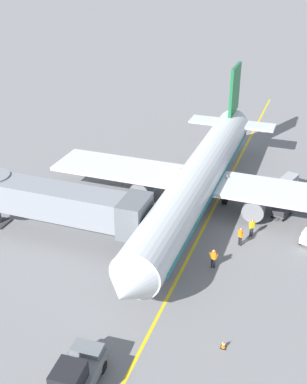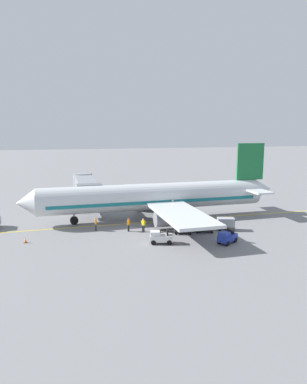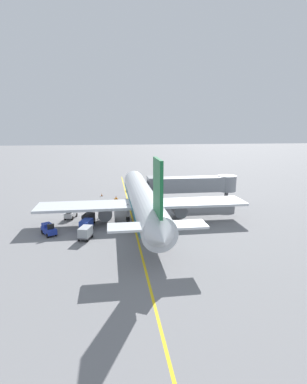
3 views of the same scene
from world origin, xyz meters
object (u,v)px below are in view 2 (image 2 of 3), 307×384
(baggage_cart_second_in_train, at_px, (204,225))
(baggage_cart_third_in_train, at_px, (226,223))
(ground_crew_marshaller, at_px, (96,223))
(jet_bridge, at_px, (86,187))
(baggage_cart_front, at_px, (183,226))
(ground_crew_wing_walker, at_px, (143,224))
(parked_airliner, at_px, (156,197))
(ground_crew_loader, at_px, (128,224))
(baggage_tug_lead, at_px, (160,237))
(baggage_tug_trailing, at_px, (227,237))
(safety_cone_nose_left, at_px, (25,240))

(baggage_cart_second_in_train, bearing_deg, baggage_cart_third_in_train, -87.98)
(baggage_cart_third_in_train, bearing_deg, ground_crew_marshaller, 75.53)
(jet_bridge, relative_size, baggage_cart_third_in_train, 5.47)
(baggage_cart_front, xyz_separation_m, baggage_cart_second_in_train, (-0.10, -2.80, 0.00))
(ground_crew_wing_walker, bearing_deg, baggage_cart_front, -114.83)
(parked_airliner, distance_m, ground_crew_loader, 7.54)
(baggage_tug_lead, distance_m, ground_crew_wing_walker, 5.01)
(jet_bridge, distance_m, baggage_cart_second_in_train, 22.31)
(jet_bridge, xyz_separation_m, ground_crew_marshaller, (-13.70, -0.08, -2.51))
(baggage_tug_trailing, bearing_deg, ground_crew_loader, 52.27)
(safety_cone_nose_left, bearing_deg, baggage_cart_second_in_train, -94.13)
(baggage_tug_lead, height_order, baggage_cart_second_in_train, baggage_tug_lead)
(baggage_cart_second_in_train, relative_size, ground_crew_wing_walker, 1.76)
(baggage_tug_trailing, distance_m, ground_crew_wing_walker, 10.53)
(jet_bridge, height_order, baggage_cart_front, jet_bridge)
(parked_airliner, height_order, ground_crew_marshaller, parked_airliner)
(parked_airliner, distance_m, baggage_tug_lead, 11.28)
(ground_crew_loader, bearing_deg, jet_bridge, 14.84)
(parked_airliner, bearing_deg, ground_crew_marshaller, 112.52)
(baggage_cart_second_in_train, xyz_separation_m, ground_crew_loader, (2.83, 9.05, 0.00))
(parked_airliner, height_order, ground_crew_wing_walker, parked_airliner)
(ground_crew_loader, bearing_deg, baggage_cart_third_in_train, -102.77)
(ground_crew_wing_walker, distance_m, ground_crew_marshaller, 6.03)
(ground_crew_loader, xyz_separation_m, ground_crew_marshaller, (1.39, 3.92, 0.00))
(parked_airliner, relative_size, ground_crew_marshaller, 22.02)
(ground_crew_loader, bearing_deg, baggage_tug_trailing, -127.73)
(baggage_tug_lead, relative_size, baggage_cart_front, 0.91)
(parked_airliner, height_order, jet_bridge, parked_airliner)
(jet_bridge, xyz_separation_m, baggage_cart_second_in_train, (-17.92, -13.05, -2.51))
(baggage_tug_trailing, distance_m, ground_crew_marshaller, 16.31)
(baggage_cart_front, height_order, safety_cone_nose_left, baggage_cart_front)
(parked_airliner, distance_m, baggage_cart_second_in_train, 9.17)
(jet_bridge, distance_m, baggage_cart_front, 20.71)
(jet_bridge, distance_m, safety_cone_nose_left, 18.55)
(baggage_cart_front, bearing_deg, parked_airliner, 8.63)
(jet_bridge, relative_size, baggage_cart_front, 5.47)
(parked_airliner, bearing_deg, baggage_tug_lead, 166.60)
(parked_airliner, relative_size, baggage_cart_third_in_train, 12.52)
(baggage_cart_second_in_train, height_order, ground_crew_wing_walker, ground_crew_wing_walker)
(parked_airliner, height_order, baggage_cart_front, parked_airliner)
(safety_cone_nose_left, bearing_deg, baggage_tug_trailing, -105.92)
(ground_crew_wing_walker, relative_size, ground_crew_marshaller, 1.00)
(ground_crew_loader, bearing_deg, parked_airliner, -44.72)
(ground_crew_marshaller, distance_m, safety_cone_nose_left, 8.63)
(ground_crew_wing_walker, bearing_deg, ground_crew_marshaller, 70.23)
(ground_crew_wing_walker, bearing_deg, baggage_tug_trailing, -130.80)
(baggage_tug_trailing, distance_m, baggage_cart_front, 5.93)
(baggage_cart_front, distance_m, baggage_cart_third_in_train, 5.78)
(baggage_tug_trailing, relative_size, baggage_cart_second_in_train, 0.93)
(baggage_cart_front, relative_size, safety_cone_nose_left, 5.04)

